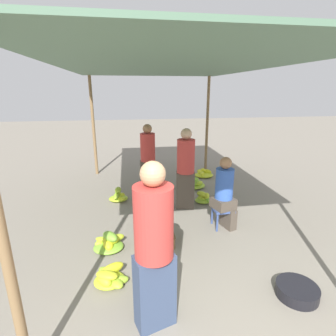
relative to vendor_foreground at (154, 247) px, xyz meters
name	(u,v)px	position (x,y,z in m)	size (l,w,h in m)	color
canopy_post_front_left	(2,237)	(-1.09, -0.37, 0.44)	(0.08, 0.08, 2.68)	olive
canopy_post_back_left	(93,127)	(-1.09, 5.25, 0.44)	(0.08, 0.08, 2.68)	olive
canopy_post_back_right	(207,125)	(2.12, 5.25, 0.44)	(0.08, 0.08, 2.68)	olive
canopy_tarp	(168,66)	(0.52, 2.44, 1.79)	(3.61, 6.02, 0.04)	#567A60
vendor_foreground	(154,247)	(0.00, 0.00, 0.00)	(0.46, 0.46, 1.74)	#384766
stool	(223,211)	(1.37, 1.79, -0.61)	(0.34, 0.34, 0.37)	#384C84
vendor_seated	(225,192)	(1.39, 1.79, -0.25)	(0.43, 0.43, 1.27)	#4C4238
basin_black	(297,291)	(1.67, 0.11, -0.83)	(0.48, 0.48, 0.14)	black
banana_pile_left_0	(109,243)	(-0.55, 1.42, -0.80)	(0.49, 0.43, 0.27)	#B8CE2B
banana_pile_left_1	(110,277)	(-0.49, 0.67, -0.82)	(0.43, 0.48, 0.21)	#A1C52F
banana_pile_left_2	(119,196)	(-0.44, 3.24, -0.81)	(0.41, 0.51, 0.31)	#99C131
banana_pile_right_0	(204,198)	(1.37, 2.85, -0.81)	(0.38, 0.43, 0.24)	#C4D329
banana_pile_right_1	(192,184)	(1.33, 3.74, -0.82)	(0.71, 0.54, 0.26)	#9CC330
banana_pile_right_2	(203,174)	(1.85, 4.54, -0.82)	(0.51, 0.49, 0.20)	#BACF2B
crate_near	(156,236)	(0.18, 1.50, -0.80)	(0.53, 0.53, 0.20)	brown
shopper_walking_mid	(186,168)	(0.91, 2.66, -0.06)	(0.40, 0.40, 1.62)	#4C4238
shopper_walking_far	(148,157)	(0.25, 3.71, -0.08)	(0.37, 0.37, 1.58)	#4C4238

